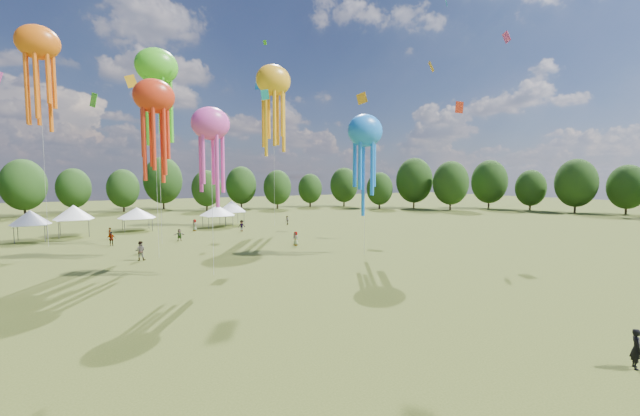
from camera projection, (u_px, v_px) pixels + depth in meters
ground at (464, 395)px, 15.09m from camera, size 300.00×300.00×0.00m
observer_main at (636, 349)px, 17.09m from camera, size 0.75×0.72×1.74m
spectator_near at (140, 251)px, 39.36m from camera, size 1.11×0.97×1.92m
spectators_far at (215, 230)px, 56.33m from camera, size 28.43×20.47×1.78m
festival_tents at (149, 211)px, 60.67m from camera, size 32.58×9.81×4.36m
show_kites at (214, 99)px, 51.47m from camera, size 36.65×31.82×26.67m
small_kites at (167, 8)px, 48.81m from camera, size 73.82×51.01×44.99m
treeline at (144, 187)px, 66.43m from camera, size 201.57×95.24×13.43m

